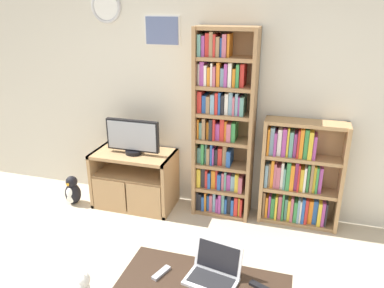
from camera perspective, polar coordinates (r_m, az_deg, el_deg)
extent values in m
cube|color=beige|center=(3.97, 2.55, 7.96)|extent=(6.60, 0.06, 2.60)
torus|color=#B2B2B7|center=(4.23, -12.96, 19.74)|extent=(0.34, 0.04, 0.34)
cylinder|color=white|center=(4.23, -12.96, 19.74)|extent=(0.28, 0.02, 0.28)
cube|color=silver|center=(3.99, -4.55, 16.84)|extent=(0.38, 0.01, 0.30)
cube|color=slate|center=(3.98, -4.58, 16.84)|extent=(0.35, 0.02, 0.27)
cube|color=tan|center=(4.46, -13.68, -4.47)|extent=(0.04, 0.50, 0.64)
cube|color=tan|center=(4.13, -3.28, -6.05)|extent=(0.04, 0.50, 0.64)
cube|color=tan|center=(4.15, -8.91, -1.51)|extent=(0.89, 0.50, 0.04)
cube|color=tan|center=(4.42, -8.48, -8.76)|extent=(0.89, 0.50, 0.04)
cube|color=tan|center=(4.25, -8.74, -4.48)|extent=(0.82, 0.46, 0.04)
cube|color=tan|center=(4.23, -12.50, -7.53)|extent=(0.39, 0.02, 0.35)
cube|color=tan|center=(4.06, -7.37, -8.43)|extent=(0.39, 0.02, 0.35)
cylinder|color=black|center=(4.11, -8.88, -1.20)|extent=(0.18, 0.18, 0.04)
cube|color=black|center=(4.04, -9.03, 1.31)|extent=(0.59, 0.05, 0.34)
cube|color=#9399A3|center=(4.02, -9.20, 1.19)|extent=(0.55, 0.01, 0.31)
cube|color=#9E754C|center=(3.88, 0.77, 2.91)|extent=(0.04, 0.29, 1.97)
cube|color=#9E754C|center=(3.78, 9.15, 2.11)|extent=(0.04, 0.29, 1.97)
cube|color=#9E754C|center=(3.95, 5.32, 3.12)|extent=(0.61, 0.02, 1.97)
cube|color=#9E754C|center=(4.23, 4.50, -10.05)|extent=(0.54, 0.25, 0.04)
cube|color=#9E754C|center=(4.09, 4.61, -6.72)|extent=(0.54, 0.25, 0.04)
cube|color=#9E754C|center=(3.97, 4.72, -3.17)|extent=(0.54, 0.25, 0.04)
cube|color=#9E754C|center=(3.87, 4.84, 0.58)|extent=(0.54, 0.25, 0.04)
cube|color=#9E754C|center=(3.78, 4.97, 4.52)|extent=(0.54, 0.25, 0.04)
cube|color=#9E754C|center=(3.71, 5.10, 8.63)|extent=(0.54, 0.25, 0.04)
cube|color=#9E754C|center=(3.66, 5.24, 12.86)|extent=(0.54, 0.25, 0.04)
cube|color=#9E754C|center=(3.64, 5.39, 17.19)|extent=(0.54, 0.25, 0.04)
cube|color=#232328|center=(4.22, 1.18, -8.08)|extent=(0.02, 0.22, 0.21)
cube|color=#232328|center=(4.22, 1.56, -8.25)|extent=(0.04, 0.22, 0.19)
cube|color=#2856A8|center=(4.22, 2.02, -8.46)|extent=(0.03, 0.23, 0.17)
cube|color=orange|center=(4.20, 2.37, -8.20)|extent=(0.02, 0.22, 0.22)
cube|color=#2856A8|center=(4.21, 2.76, -8.45)|extent=(0.03, 0.20, 0.18)
cube|color=#B75B70|center=(4.19, 3.19, -8.44)|extent=(0.03, 0.22, 0.20)
cube|color=#759EB7|center=(4.18, 3.68, -8.34)|extent=(0.03, 0.21, 0.22)
cube|color=#9E4293|center=(4.19, 4.09, -8.71)|extent=(0.02, 0.22, 0.17)
cube|color=#9E4293|center=(4.17, 4.51, -8.48)|extent=(0.03, 0.23, 0.22)
cube|color=#5B9389|center=(4.16, 4.99, -8.47)|extent=(0.03, 0.21, 0.23)
cube|color=#2856A8|center=(4.17, 5.41, -8.85)|extent=(0.02, 0.21, 0.18)
cube|color=#232328|center=(4.16, 5.89, -8.55)|extent=(0.04, 0.20, 0.23)
cube|color=#2856A8|center=(4.15, 6.40, -8.96)|extent=(0.03, 0.23, 0.18)
cube|color=red|center=(4.14, 6.93, -8.83)|extent=(0.04, 0.23, 0.22)
cube|color=gold|center=(4.14, 7.39, -8.90)|extent=(0.02, 0.21, 0.21)
cube|color=red|center=(4.14, 7.68, -9.00)|extent=(0.02, 0.23, 0.20)
cube|color=gold|center=(4.09, 1.37, -4.70)|extent=(0.04, 0.21, 0.21)
cube|color=#232328|center=(4.09, 2.01, -4.69)|extent=(0.04, 0.19, 0.22)
cube|color=red|center=(4.08, 2.51, -4.88)|extent=(0.03, 0.20, 0.20)
cube|color=#2856A8|center=(4.07, 2.94, -5.09)|extent=(0.03, 0.22, 0.18)
cube|color=orange|center=(4.07, 3.52, -4.96)|extent=(0.04, 0.19, 0.21)
cube|color=red|center=(4.06, 4.01, -4.93)|extent=(0.02, 0.19, 0.22)
cube|color=#2856A8|center=(4.05, 4.42, -5.30)|extent=(0.04, 0.22, 0.18)
cube|color=#B75B70|center=(4.05, 4.96, -5.25)|extent=(0.03, 0.20, 0.19)
cube|color=#5B9389|center=(4.04, 5.34, -5.15)|extent=(0.02, 0.21, 0.21)
cube|color=#9E4293|center=(4.04, 5.80, -5.39)|extent=(0.04, 0.19, 0.18)
cube|color=#759EB7|center=(4.04, 6.42, -5.53)|extent=(0.04, 0.19, 0.17)
cube|color=gold|center=(4.02, 7.02, -5.45)|extent=(0.04, 0.21, 0.20)
cube|color=#B75B70|center=(4.02, 7.59, -5.69)|extent=(0.04, 0.23, 0.18)
cube|color=#5B9389|center=(4.00, 1.45, -1.34)|extent=(0.04, 0.18, 0.17)
cube|color=#388947|center=(3.97, 1.96, -1.08)|extent=(0.03, 0.22, 0.22)
cube|color=#5B9389|center=(3.97, 2.41, -1.10)|extent=(0.02, 0.18, 0.22)
cube|color=#93704C|center=(3.96, 2.80, -1.45)|extent=(0.03, 0.22, 0.18)
cube|color=#2856A8|center=(3.95, 3.26, -1.20)|extent=(0.02, 0.22, 0.23)
cube|color=#9E4293|center=(3.95, 3.54, -1.50)|extent=(0.02, 0.21, 0.19)
cube|color=#232328|center=(3.95, 3.96, -1.61)|extent=(0.03, 0.19, 0.17)
cube|color=red|center=(3.95, 4.53, -1.55)|extent=(0.04, 0.18, 0.19)
cube|color=#93704C|center=(3.93, 5.21, -1.44)|extent=(0.04, 0.18, 0.22)
cube|color=#2856A8|center=(3.93, 5.81, -1.86)|extent=(0.04, 0.21, 0.17)
cube|color=orange|center=(3.89, 1.29, 2.66)|extent=(0.02, 0.21, 0.20)
cube|color=#5B9389|center=(3.89, 1.67, 2.42)|extent=(0.03, 0.20, 0.17)
cube|color=#93704C|center=(3.87, 2.16, 2.70)|extent=(0.03, 0.23, 0.23)
cube|color=orange|center=(3.88, 2.73, 2.38)|extent=(0.03, 0.19, 0.18)
cube|color=#232328|center=(3.85, 3.21, 2.56)|extent=(0.03, 0.23, 0.22)
cube|color=red|center=(3.85, 3.67, 2.56)|extent=(0.02, 0.22, 0.22)
cube|color=#9E4293|center=(3.86, 4.18, 2.19)|extent=(0.04, 0.19, 0.17)
cube|color=red|center=(3.84, 4.86, 2.49)|extent=(0.04, 0.20, 0.23)
cube|color=orange|center=(3.84, 5.38, 2.29)|extent=(0.02, 0.19, 0.20)
cube|color=#B75B70|center=(3.82, 5.88, 2.09)|extent=(0.04, 0.22, 0.19)
cube|color=#388947|center=(3.82, 6.54, 2.10)|extent=(0.04, 0.21, 0.20)
cube|color=red|center=(3.81, 1.50, 6.69)|extent=(0.04, 0.21, 0.22)
cube|color=#2856A8|center=(3.81, 2.20, 6.35)|extent=(0.04, 0.20, 0.18)
cube|color=#93704C|center=(3.79, 2.81, 6.27)|extent=(0.04, 0.23, 0.17)
cube|color=#759EB7|center=(3.78, 3.46, 6.36)|extent=(0.04, 0.22, 0.19)
cube|color=red|center=(3.77, 4.06, 6.46)|extent=(0.03, 0.23, 0.21)
cube|color=#2856A8|center=(3.76, 4.50, 6.46)|extent=(0.02, 0.22, 0.22)
cube|color=#232328|center=(3.76, 4.95, 6.24)|extent=(0.03, 0.21, 0.19)
cube|color=white|center=(3.76, 5.52, 6.33)|extent=(0.04, 0.19, 0.21)
cube|color=#759EB7|center=(3.75, 6.14, 6.40)|extent=(0.04, 0.19, 0.22)
cube|color=#B75B70|center=(3.74, 6.60, 6.03)|extent=(0.02, 0.22, 0.18)
cube|color=#759EB7|center=(3.73, 7.02, 6.28)|extent=(0.03, 0.20, 0.22)
cube|color=#9E4293|center=(3.74, 7.39, 5.98)|extent=(0.02, 0.20, 0.18)
cube|color=#5B9389|center=(3.73, 7.82, 5.94)|extent=(0.04, 0.22, 0.19)
cube|color=white|center=(3.76, 1.38, 10.75)|extent=(0.02, 0.19, 0.21)
cube|color=#9E4293|center=(3.74, 1.82, 10.87)|extent=(0.04, 0.22, 0.23)
cube|color=white|center=(3.74, 2.37, 10.58)|extent=(0.03, 0.21, 0.20)
cube|color=orange|center=(3.73, 2.88, 10.42)|extent=(0.03, 0.21, 0.18)
cube|color=white|center=(3.72, 3.32, 10.71)|extent=(0.02, 0.21, 0.22)
cube|color=#B75B70|center=(3.71, 3.73, 10.46)|extent=(0.03, 0.23, 0.19)
cube|color=orange|center=(3.71, 4.29, 10.71)|extent=(0.03, 0.21, 0.23)
cube|color=#759EB7|center=(3.71, 4.88, 10.29)|extent=(0.04, 0.19, 0.17)
cube|color=#9E4293|center=(3.69, 5.45, 10.58)|extent=(0.03, 0.22, 0.22)
cube|color=white|center=(3.69, 6.04, 10.60)|extent=(0.03, 0.21, 0.23)
cube|color=orange|center=(3.69, 6.63, 10.16)|extent=(0.03, 0.19, 0.17)
cube|color=#388947|center=(3.67, 7.19, 10.44)|extent=(0.03, 0.21, 0.22)
cube|color=red|center=(3.67, 7.82, 10.43)|extent=(0.04, 0.18, 0.22)
cube|color=#5B9389|center=(3.71, 1.49, 14.90)|extent=(0.03, 0.23, 0.20)
cube|color=#9E4293|center=(3.71, 2.05, 14.79)|extent=(0.03, 0.21, 0.19)
cube|color=red|center=(3.70, 2.66, 14.95)|extent=(0.04, 0.20, 0.21)
cube|color=#93704C|center=(3.68, 3.28, 15.03)|extent=(0.03, 0.22, 0.23)
cube|color=red|center=(3.68, 3.76, 14.83)|extent=(0.02, 0.22, 0.21)
cube|color=#93704C|center=(3.67, 4.26, 14.65)|extent=(0.03, 0.22, 0.18)
cube|color=#2856A8|center=(3.67, 4.73, 14.57)|extent=(0.02, 0.19, 0.18)
cube|color=#B75B70|center=(3.66, 5.22, 14.79)|extent=(0.04, 0.21, 0.21)
cube|color=orange|center=(3.66, 5.80, 14.77)|extent=(0.02, 0.18, 0.21)
cube|color=tan|center=(3.94, 10.82, -3.92)|extent=(0.04, 0.24, 1.11)
cube|color=tan|center=(3.96, 21.81, -5.02)|extent=(0.04, 0.24, 1.11)
cube|color=tan|center=(4.04, 16.36, -3.84)|extent=(0.79, 0.02, 1.11)
cube|color=tan|center=(4.19, 15.57, -11.17)|extent=(0.72, 0.21, 0.04)
cube|color=tan|center=(4.01, 16.06, -6.81)|extent=(0.72, 0.21, 0.04)
cube|color=tan|center=(3.86, 16.59, -2.08)|extent=(0.72, 0.21, 0.04)
cube|color=tan|center=(3.74, 17.15, 2.98)|extent=(0.72, 0.21, 0.04)
cube|color=#93704C|center=(4.12, 10.98, -8.68)|extent=(0.02, 0.15, 0.28)
cube|color=orange|center=(4.13, 11.37, -9.02)|extent=(0.03, 0.16, 0.24)
cube|color=#9E4293|center=(4.13, 11.78, -8.93)|extent=(0.02, 0.15, 0.26)
cube|color=#388947|center=(4.13, 12.25, -9.12)|extent=(0.04, 0.16, 0.24)
cube|color=gold|center=(4.11, 12.76, -9.03)|extent=(0.02, 0.19, 0.27)
cube|color=#B75B70|center=(4.12, 13.28, -9.03)|extent=(0.04, 0.16, 0.27)
cube|color=#388947|center=(4.11, 13.75, -8.88)|extent=(0.02, 0.18, 0.31)
cube|color=#5B9389|center=(4.13, 14.14, -9.26)|extent=(0.03, 0.15, 0.24)
cube|color=gold|center=(4.12, 14.58, -9.35)|extent=(0.03, 0.17, 0.24)
cube|color=#B75B70|center=(4.11, 15.00, -9.23)|extent=(0.03, 0.18, 0.27)
cube|color=#388947|center=(4.12, 15.50, -9.49)|extent=(0.04, 0.18, 0.24)
cube|color=#759EB7|center=(4.11, 15.92, -9.36)|extent=(0.02, 0.19, 0.27)
cube|color=white|center=(4.12, 16.21, -9.47)|extent=(0.02, 0.18, 0.25)
cube|color=#2856A8|center=(4.11, 16.59, -9.35)|extent=(0.03, 0.18, 0.28)
cube|color=red|center=(4.11, 17.04, -9.40)|extent=(0.03, 0.18, 0.28)
cube|color=orange|center=(4.13, 17.60, -9.50)|extent=(0.04, 0.15, 0.26)
cube|color=#2856A8|center=(4.13, 18.23, -9.53)|extent=(0.04, 0.15, 0.26)
cube|color=gold|center=(4.13, 18.82, -9.68)|extent=(0.04, 0.19, 0.26)
cube|color=#9E4293|center=(4.13, 19.32, -9.68)|extent=(0.03, 0.17, 0.26)
cube|color=#232328|center=(4.13, 19.72, -9.75)|extent=(0.02, 0.17, 0.26)
cube|color=#759EB7|center=(3.96, 11.37, -4.42)|extent=(0.03, 0.17, 0.25)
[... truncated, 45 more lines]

